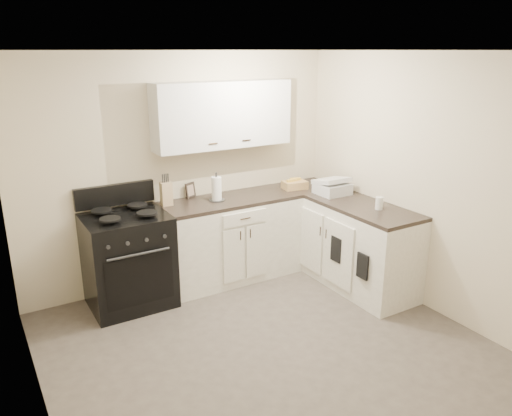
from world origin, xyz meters
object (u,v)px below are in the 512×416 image
knife_block (166,194)px  countertop_grill (332,188)px  stove (128,262)px  wicker_basket (295,185)px  paper_towel (217,189)px

knife_block → countertop_grill: knife_block is taller
stove → countertop_grill: bearing=-10.1°
wicker_basket → countertop_grill: size_ratio=0.80×
stove → paper_towel: (1.03, 0.04, 0.61)m
stove → paper_towel: size_ratio=3.76×
knife_block → paper_towel: (0.53, -0.12, 0.01)m
knife_block → wicker_basket: knife_block is taller
paper_towel → wicker_basket: (1.00, -0.04, -0.08)m
knife_block → countertop_grill: bearing=-15.1°
stove → knife_block: size_ratio=3.96×
stove → knife_block: knife_block is taller
wicker_basket → countertop_grill: (0.24, -0.40, 0.02)m
stove → paper_towel: 1.20m
stove → wicker_basket: bearing=-0.1°
stove → countertop_grill: 2.37m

